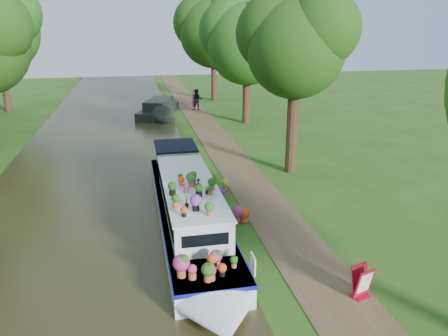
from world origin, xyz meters
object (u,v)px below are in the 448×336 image
second_boat (159,109)px  plant_boat (190,210)px  pedestrian_dark (197,100)px  sandwich_board (362,283)px  pedestrian_pink (195,99)px

second_boat → plant_boat: bearing=-71.0°
second_boat → pedestrian_dark: size_ratio=4.12×
second_boat → pedestrian_dark: pedestrian_dark is taller
plant_boat → sandwich_board: (4.17, -5.17, -0.40)m
sandwich_board → pedestrian_pink: bearing=72.7°
pedestrian_pink → pedestrian_dark: pedestrian_dark is taller
second_boat → sandwich_board: (3.94, -27.17, -0.12)m
plant_boat → second_boat: size_ratio=1.76×
pedestrian_dark → second_boat: bearing=-146.8°
second_boat → sandwich_board: second_boat is taller
second_boat → sandwich_board: size_ratio=8.28×
pedestrian_pink → pedestrian_dark: 0.52m
pedestrian_dark → plant_boat: bearing=-92.4°
plant_boat → sandwich_board: bearing=-51.1°
pedestrian_dark → sandwich_board: bearing=-82.6°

